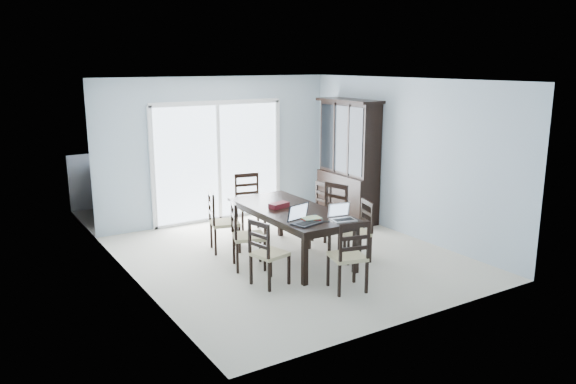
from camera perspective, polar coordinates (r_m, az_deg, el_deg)
name	(u,v)px	position (r m, az deg, el deg)	size (l,w,h in m)	color
floor	(291,257)	(8.43, 0.31, -6.63)	(5.00, 5.00, 0.00)	beige
ceiling	(291,80)	(7.94, 0.33, 11.32)	(5.00, 5.00, 0.00)	white
back_wall	(218,149)	(10.26, -7.17, 4.32)	(4.50, 0.02, 2.60)	#A3B6C3
wall_left	(137,190)	(7.17, -15.08, 0.19)	(0.02, 5.00, 2.60)	#A3B6C3
wall_right	(406,158)	(9.46, 11.95, 3.40)	(0.02, 5.00, 2.60)	#A3B6C3
balcony	(198,209)	(11.43, -9.09, -1.76)	(4.50, 2.00, 0.10)	gray
railing	(179,172)	(12.21, -11.03, 2.00)	(4.50, 0.06, 1.10)	#99999E
dining_table	(291,214)	(8.23, 0.31, -2.22)	(1.00, 2.20, 0.75)	black
china_hutch	(348,162)	(10.28, 6.16, 3.08)	(0.50, 1.38, 2.20)	black
sliding_door	(218,161)	(10.27, -7.08, 3.13)	(2.52, 0.05, 2.18)	silver
chair_left_near	(265,246)	(7.21, -2.38, -5.52)	(0.48, 0.47, 1.03)	black
chair_left_mid	(242,227)	(7.85, -4.72, -3.61)	(0.55, 0.54, 1.13)	black
chair_left_far	(219,215)	(8.59, -7.07, -2.33)	(0.51, 0.50, 1.09)	black
chair_right_near	(361,224)	(8.25, 7.39, -3.26)	(0.48, 0.47, 1.02)	black
chair_right_mid	(332,209)	(8.73, 4.45, -1.77)	(0.55, 0.54, 1.16)	black
chair_right_far	(319,204)	(9.32, 3.12, -1.20)	(0.43, 0.42, 1.04)	black
chair_end_near	(351,249)	(7.05, 6.40, -5.75)	(0.50, 0.51, 1.09)	black
chair_end_far	(249,196)	(9.59, -4.03, -0.46)	(0.51, 0.52, 1.14)	black
laptop_dark	(306,219)	(7.43, 1.89, -2.80)	(0.42, 0.34, 0.25)	black
laptop_silver	(343,217)	(7.62, 5.64, -2.51)	(0.36, 0.28, 0.22)	#BCBCBF
book_stack	(311,219)	(7.60, 2.35, -2.76)	(0.28, 0.22, 0.04)	maroon
cell_phone	(326,221)	(7.56, 3.88, -3.00)	(0.10, 0.04, 0.01)	black
game_box	(279,205)	(8.25, -0.92, -1.36)	(0.30, 0.15, 0.07)	#531019
hot_tub	(153,191)	(10.94, -13.55, 0.12)	(1.99, 1.83, 0.92)	maroon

